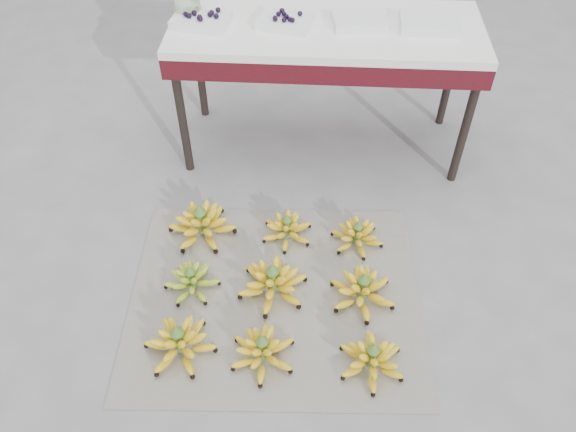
# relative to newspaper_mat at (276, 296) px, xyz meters

# --- Properties ---
(ground) EXTENTS (60.00, 60.00, 0.00)m
(ground) POSITION_rel_newspaper_mat_xyz_m (0.07, 0.08, -0.00)
(ground) COLOR slate
(ground) RESTS_ON ground
(newspaper_mat) EXTENTS (1.30, 1.11, 0.01)m
(newspaper_mat) POSITION_rel_newspaper_mat_xyz_m (0.00, 0.00, 0.00)
(newspaper_mat) COLOR beige
(newspaper_mat) RESTS_ON ground
(bunch_front_left) EXTENTS (0.35, 0.35, 0.17)m
(bunch_front_left) POSITION_rel_newspaper_mat_xyz_m (-0.36, -0.29, 0.06)
(bunch_front_left) COLOR yellow
(bunch_front_left) RESTS_ON newspaper_mat
(bunch_front_center) EXTENTS (0.27, 0.27, 0.16)m
(bunch_front_center) POSITION_rel_newspaper_mat_xyz_m (-0.03, -0.31, 0.06)
(bunch_front_center) COLOR yellow
(bunch_front_center) RESTS_ON newspaper_mat
(bunch_front_right) EXTENTS (0.33, 0.33, 0.16)m
(bunch_front_right) POSITION_rel_newspaper_mat_xyz_m (0.40, -0.32, 0.06)
(bunch_front_right) COLOR yellow
(bunch_front_right) RESTS_ON newspaper_mat
(bunch_mid_left) EXTENTS (0.31, 0.31, 0.14)m
(bunch_mid_left) POSITION_rel_newspaper_mat_xyz_m (-0.37, 0.02, 0.05)
(bunch_mid_left) COLOR #96BE20
(bunch_mid_left) RESTS_ON newspaper_mat
(bunch_mid_center) EXTENTS (0.38, 0.38, 0.18)m
(bunch_mid_center) POSITION_rel_newspaper_mat_xyz_m (-0.01, 0.02, 0.07)
(bunch_mid_center) COLOR yellow
(bunch_mid_center) RESTS_ON newspaper_mat
(bunch_mid_right) EXTENTS (0.36, 0.36, 0.17)m
(bunch_mid_right) POSITION_rel_newspaper_mat_xyz_m (0.37, 0.01, 0.06)
(bunch_mid_right) COLOR yellow
(bunch_mid_right) RESTS_ON newspaper_mat
(bunch_back_left) EXTENTS (0.35, 0.35, 0.19)m
(bunch_back_left) POSITION_rel_newspaper_mat_xyz_m (-0.37, 0.34, 0.07)
(bunch_back_left) COLOR yellow
(bunch_back_left) RESTS_ON newspaper_mat
(bunch_back_center) EXTENTS (0.26, 0.26, 0.15)m
(bunch_back_center) POSITION_rel_newspaper_mat_xyz_m (0.03, 0.35, 0.05)
(bunch_back_center) COLOR yellow
(bunch_back_center) RESTS_ON newspaper_mat
(bunch_back_right) EXTENTS (0.30, 0.30, 0.15)m
(bunch_back_right) POSITION_rel_newspaper_mat_xyz_m (0.36, 0.33, 0.05)
(bunch_back_right) COLOR yellow
(bunch_back_right) RESTS_ON newspaper_mat
(vendor_table) EXTENTS (1.49, 0.60, 0.72)m
(vendor_table) POSITION_rel_newspaper_mat_xyz_m (0.17, 1.06, 0.63)
(vendor_table) COLOR black
(vendor_table) RESTS_ON ground
(tray_far_left) EXTENTS (0.29, 0.23, 0.07)m
(tray_far_left) POSITION_rel_newspaper_mat_xyz_m (-0.42, 1.03, 0.74)
(tray_far_left) COLOR white
(tray_far_left) RESTS_ON vendor_table
(tray_left) EXTENTS (0.28, 0.23, 0.06)m
(tray_left) POSITION_rel_newspaper_mat_xyz_m (-0.03, 1.05, 0.74)
(tray_left) COLOR white
(tray_left) RESTS_ON vendor_table
(tray_right) EXTENTS (0.27, 0.21, 0.04)m
(tray_right) POSITION_rel_newspaper_mat_xyz_m (0.33, 1.08, 0.73)
(tray_right) COLOR white
(tray_right) RESTS_ON vendor_table
(tray_far_right) EXTENTS (0.28, 0.20, 0.04)m
(tray_far_right) POSITION_rel_newspaper_mat_xyz_m (0.65, 1.07, 0.73)
(tray_far_right) COLOR white
(tray_far_right) RESTS_ON vendor_table
(glass_jar) EXTENTS (0.16, 0.16, 0.16)m
(glass_jar) POSITION_rel_newspaper_mat_xyz_m (-0.49, 1.10, 0.79)
(glass_jar) COLOR #D4F0BF
(glass_jar) RESTS_ON vendor_table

